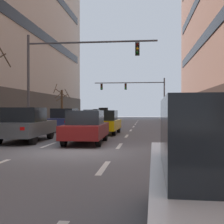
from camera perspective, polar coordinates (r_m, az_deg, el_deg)
name	(u,v)px	position (r m, az deg, el deg)	size (l,w,h in m)	color
ground_plane	(73,152)	(11.65, -7.42, -7.44)	(120.00, 120.00, 0.00)	slate
lane_stripe_l1_s4	(49,145)	(14.00, -11.87, -6.10)	(0.16, 2.00, 0.01)	silver
lane_stripe_l1_s5	(75,135)	(18.79, -7.06, -4.42)	(0.16, 2.00, 0.01)	silver
lane_stripe_l1_s6	(90,130)	(23.67, -4.23, -3.41)	(0.16, 2.00, 0.01)	silver
lane_stripe_l1_s7	(100,126)	(28.59, -2.37, -2.75)	(0.16, 2.00, 0.01)	silver
lane_stripe_l1_s8	(106,124)	(33.53, -1.07, -2.27)	(0.16, 2.00, 0.01)	silver
lane_stripe_l1_s9	(112,122)	(38.49, -0.09, -1.92)	(0.16, 2.00, 0.01)	silver
lane_stripe_l1_s10	(115,121)	(43.46, 0.66, -1.65)	(0.16, 2.00, 0.01)	silver
lane_stripe_l2_s3	(104,168)	(8.44, -1.61, -10.44)	(0.16, 2.00, 0.01)	silver
lane_stripe_l2_s4	(119,146)	(13.35, 1.41, -6.41)	(0.16, 2.00, 0.01)	silver
lane_stripe_l2_s5	(127,136)	(18.31, 2.79, -4.55)	(0.16, 2.00, 0.01)	silver
lane_stripe_l2_s6	(131,130)	(23.29, 3.57, -3.48)	(0.16, 2.00, 0.01)	silver
lane_stripe_l2_s7	(133,127)	(28.28, 4.08, -2.78)	(0.16, 2.00, 0.01)	silver
lane_stripe_l2_s8	(135,124)	(33.27, 4.43, -2.30)	(0.16, 2.00, 0.01)	silver
lane_stripe_l2_s9	(137,122)	(38.26, 4.69, -1.94)	(0.16, 2.00, 0.01)	silver
lane_stripe_l2_s10	(138,121)	(43.25, 4.90, -1.66)	(0.16, 2.00, 0.01)	silver
car_driving_0	(65,120)	(22.95, -8.82, -1.48)	(1.93, 4.50, 1.68)	black
car_driving_1	(26,125)	(15.71, -15.95, -2.34)	(2.05, 4.60, 1.70)	black
taxi_driving_2	(105,122)	(19.74, -1.35, -1.96)	(1.82, 4.19, 1.73)	black
car_driving_4	(86,127)	(14.30, -4.93, -2.88)	(1.83, 4.20, 1.56)	black
taxi_driving_5	(101,115)	(40.38, -2.17, -0.65)	(1.86, 4.44, 1.85)	black
car_driving_6	(92,117)	(34.02, -3.81, -0.91)	(1.81, 4.28, 1.60)	black
traffic_signal_0	(66,65)	(20.74, -8.69, 8.80)	(8.82, 0.35, 6.55)	#4C4C51
traffic_signal_1	(138,90)	(41.24, 4.97, 4.08)	(9.57, 0.35, 5.72)	#4C4C51
street_tree_1	(62,105)	(33.24, -9.49, 1.38)	(1.58, 1.59, 4.34)	#4C3823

